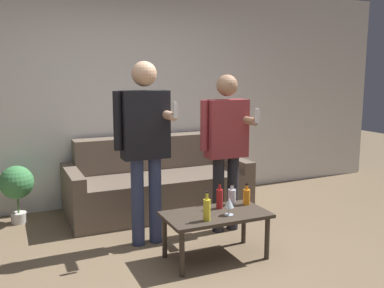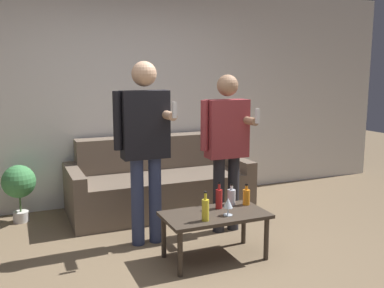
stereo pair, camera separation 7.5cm
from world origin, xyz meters
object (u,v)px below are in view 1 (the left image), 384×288
at_px(person_standing_left, 145,139).
at_px(coffee_table, 216,219).
at_px(person_standing_right, 226,141).
at_px(bottle_orange, 220,198).
at_px(couch, 156,184).

bearing_deg(person_standing_left, coffee_table, -51.30).
xyz_separation_m(person_standing_left, person_standing_right, (0.85, 0.00, -0.08)).
relative_size(bottle_orange, person_standing_left, 0.14).
distance_m(coffee_table, person_standing_left, 0.98).
distance_m(person_standing_left, person_standing_right, 0.86).
bearing_deg(couch, person_standing_left, -114.66).
height_order(coffee_table, person_standing_right, person_standing_right).
height_order(couch, coffee_table, couch).
bearing_deg(coffee_table, bottle_orange, 49.80).
bearing_deg(person_standing_right, couch, 114.19).
bearing_deg(coffee_table, person_standing_right, 54.85).
bearing_deg(couch, coffee_table, -89.20).
relative_size(couch, coffee_table, 2.30).
xyz_separation_m(couch, person_standing_right, (0.42, -0.94, 0.63)).
bearing_deg(bottle_orange, person_standing_left, 140.05).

